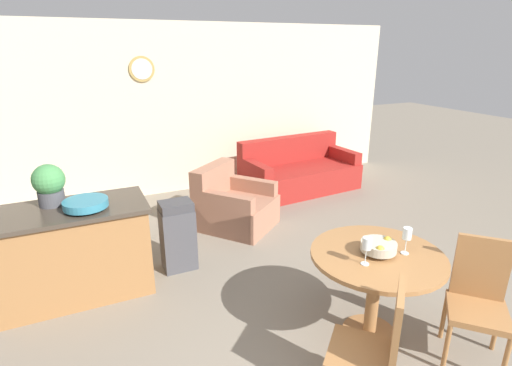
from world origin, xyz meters
The scene contains 13 objects.
wall_back centered at (0.00, 5.29, 1.35)m, with size 8.00×0.09×2.70m.
dining_table centered at (0.49, 1.03, 0.60)m, with size 1.06×1.06×0.78m.
dining_chair_near_left centered at (-0.01, 0.45, 0.53)m, with size 0.59×0.59×0.97m.
dining_chair_near_right centered at (1.07, 0.54, 0.53)m, with size 0.59×0.59×0.97m.
fruit_bowl centered at (0.49, 1.04, 0.85)m, with size 0.28×0.28×0.12m.
wine_glass_left centered at (0.29, 0.95, 0.94)m, with size 0.07×0.07×0.22m.
wine_glass_right centered at (0.68, 0.95, 0.94)m, with size 0.07×0.07×0.22m.
kitchen_island centered at (-1.71, 2.74, 0.46)m, with size 1.41×0.72×0.91m.
teal_bowl centered at (-1.55, 2.63, 0.97)m, with size 0.40×0.40×0.09m.
potted_plant centered at (-1.83, 2.89, 1.12)m, with size 0.29×0.29×0.40m.
trash_bin centered at (-0.69, 2.80, 0.39)m, with size 0.35×0.27×0.78m.
couch centered at (1.82, 4.47, 0.29)m, with size 1.99×1.09×0.86m.
armchair centered at (0.26, 3.56, 0.28)m, with size 1.21×1.23×0.82m.
Camera 1 is at (-1.57, -1.09, 2.34)m, focal length 28.00 mm.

